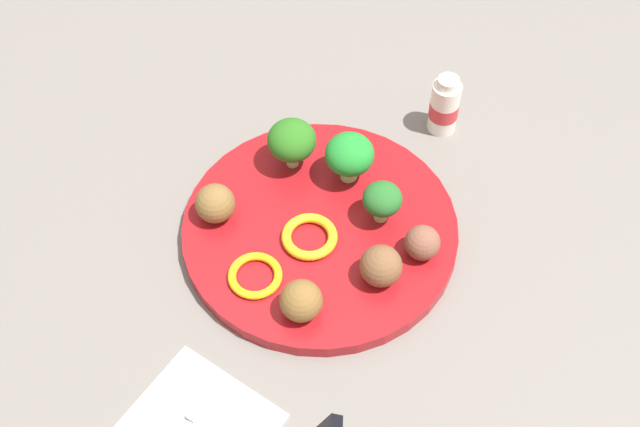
{
  "coord_description": "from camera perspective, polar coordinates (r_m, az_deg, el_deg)",
  "views": [
    {
      "loc": [
        -0.42,
        -0.25,
        0.69
      ],
      "look_at": [
        0.0,
        0.0,
        0.04
      ],
      "focal_mm": 46.47,
      "sensor_mm": 36.0,
      "label": 1
    }
  ],
  "objects": [
    {
      "name": "ground_plane",
      "position": [
        0.85,
        0.0,
        -1.46
      ],
      "size": [
        4.0,
        4.0,
        0.0
      ],
      "primitive_type": "plane",
      "color": "slate"
    },
    {
      "name": "plate",
      "position": [
        0.84,
        0.0,
        -1.14
      ],
      "size": [
        0.28,
        0.28,
        0.02
      ],
      "primitive_type": "cylinder",
      "color": "maroon",
      "rests_on": "ground_plane"
    },
    {
      "name": "broccoli_floret_mid_left",
      "position": [
        0.85,
        2.05,
        4.04
      ],
      "size": [
        0.05,
        0.05,
        0.06
      ],
      "color": "#A3D07A",
      "rests_on": "plate"
    },
    {
      "name": "broccoli_floret_mid_right",
      "position": [
        0.82,
        4.31,
        0.95
      ],
      "size": [
        0.04,
        0.04,
        0.05
      ],
      "color": "#9FBE6E",
      "rests_on": "plate"
    },
    {
      "name": "broccoli_floret_front_left",
      "position": [
        0.86,
        -1.96,
        5.04
      ],
      "size": [
        0.05,
        0.05,
        0.06
      ],
      "color": "#A6B984",
      "rests_on": "plate"
    },
    {
      "name": "meatball_near_rim",
      "position": [
        0.81,
        7.06,
        -2.01
      ],
      "size": [
        0.04,
        0.04,
        0.04
      ],
      "primitive_type": "sphere",
      "color": "brown",
      "rests_on": "plate"
    },
    {
      "name": "meatball_center",
      "position": [
        0.79,
        4.22,
        -3.62
      ],
      "size": [
        0.04,
        0.04,
        0.04
      ],
      "primitive_type": "sphere",
      "color": "brown",
      "rests_on": "plate"
    },
    {
      "name": "meatball_back_left",
      "position": [
        0.76,
        -1.31,
        -6.03
      ],
      "size": [
        0.04,
        0.04,
        0.04
      ],
      "primitive_type": "sphere",
      "color": "brown",
      "rests_on": "plate"
    },
    {
      "name": "meatball_far_rim",
      "position": [
        0.83,
        -7.23,
        0.69
      ],
      "size": [
        0.04,
        0.04,
        0.04
      ],
      "primitive_type": "sphere",
      "color": "brown",
      "rests_on": "plate"
    },
    {
      "name": "pepper_ring_mid_left",
      "position": [
        0.82,
        -0.68,
        -1.63
      ],
      "size": [
        0.07,
        0.07,
        0.01
      ],
      "primitive_type": "torus",
      "rotation": [
        0.0,
        0.0,
        1.27
      ],
      "color": "yellow",
      "rests_on": "plate"
    },
    {
      "name": "pepper_ring_front_right",
      "position": [
        0.8,
        -4.49,
        -4.28
      ],
      "size": [
        0.07,
        0.07,
        0.01
      ],
      "primitive_type": "torus",
      "rotation": [
        0.0,
        0.0,
        2.46
      ],
      "color": "yellow",
      "rests_on": "plate"
    },
    {
      "name": "yogurt_bottle",
      "position": [
        0.93,
        8.56,
        7.32
      ],
      "size": [
        0.03,
        0.03,
        0.07
      ],
      "color": "white",
      "rests_on": "ground_plane"
    }
  ]
}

